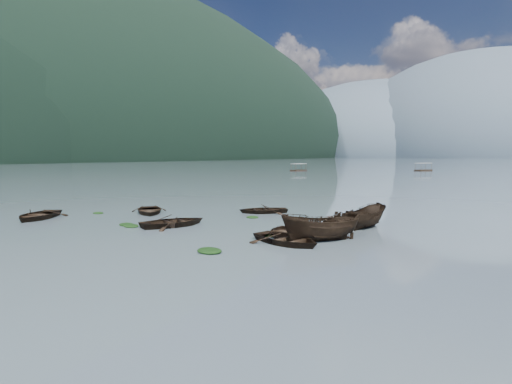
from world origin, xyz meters
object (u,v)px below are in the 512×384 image
Objects in this scene: pontoon_centre at (423,171)px; rowboat_3 at (285,236)px; rowboat_0 at (38,219)px; pontoon_left at (299,171)px.

rowboat_3 is at bearing -59.46° from pontoon_centre.
rowboat_0 is 1.19× the size of rowboat_3.
rowboat_0 is 0.77× the size of pontoon_centre.
pontoon_centre is (32.15, 22.74, 0.00)m from pontoon_left.
rowboat_3 is at bearing -16.05° from rowboat_0.
pontoon_left is 39.38m from pontoon_centre.
rowboat_3 is 0.69× the size of pontoon_left.
pontoon_left is (-27.12, 94.77, 0.00)m from rowboat_0.
pontoon_centre is (5.03, 117.51, 0.00)m from rowboat_0.
pontoon_left is (-46.37, 89.76, 0.00)m from rowboat_3.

